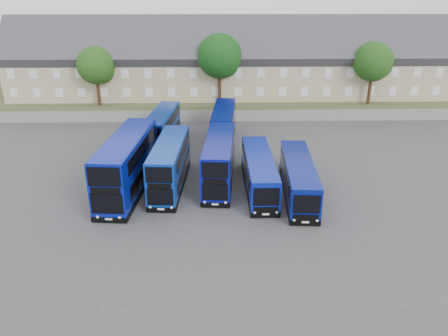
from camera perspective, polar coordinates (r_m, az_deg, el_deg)
ground at (r=36.32m, az=-3.20°, el=-4.69°), size 120.00×120.00×0.00m
retaining_wall at (r=58.47m, az=-2.51°, el=6.84°), size 70.00×0.40×1.50m
earth_bank at (r=68.08m, az=-2.36°, el=9.34°), size 80.00×20.00×2.00m
terrace_row at (r=63.23m, az=3.10°, el=13.46°), size 66.00×10.40×11.20m
dd_front_left at (r=38.65m, az=-12.50°, el=0.37°), size 3.75×12.26×4.80m
dd_front_mid at (r=38.86m, az=-7.08°, el=0.34°), size 3.02×10.50×4.12m
dd_front_right at (r=39.39m, az=-0.63°, el=0.88°), size 3.21×10.66×4.18m
dd_rear_left at (r=49.06m, az=-8.05°, el=4.95°), size 3.28×10.06×3.93m
dd_rear_right at (r=49.76m, az=-0.05°, el=5.47°), size 3.16×10.22×4.00m
coach_east_a at (r=38.45m, az=4.58°, el=-0.67°), size 2.40×11.09×3.03m
coach_east_b at (r=37.75m, az=9.67°, el=-1.40°), size 3.10×11.22×3.03m
tree_west at (r=60.09m, az=-16.26°, el=12.58°), size 4.80×4.80×7.65m
tree_mid at (r=58.48m, az=-0.44°, el=14.20°), size 5.76×5.76×9.18m
tree_east at (r=61.71m, az=18.98°, el=12.83°), size 5.12×5.12×8.16m
tree_far at (r=70.28m, az=21.86°, el=13.79°), size 5.44×5.44×8.67m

